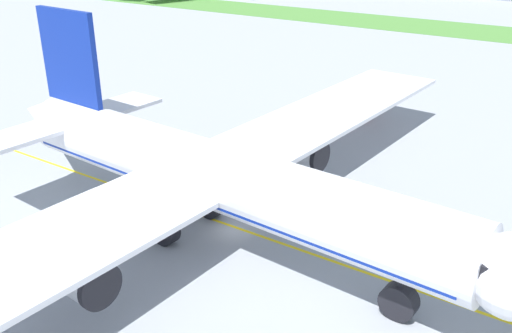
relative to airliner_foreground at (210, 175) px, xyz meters
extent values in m
plane|color=#9399A0|center=(0.67, 2.36, -6.54)|extent=(600.00, 600.00, 0.00)
cube|color=yellow|center=(0.67, 2.93, -6.53)|extent=(280.00, 0.36, 0.01)
cube|color=#4C8438|center=(0.67, 122.61, -6.49)|extent=(320.00, 24.00, 0.10)
cylinder|color=white|center=(0.80, -0.05, 0.18)|extent=(46.64, 8.73, 5.97)
cube|color=navy|center=(0.80, -0.05, -0.86)|extent=(44.76, 8.14, 0.72)
cone|color=white|center=(-25.03, 1.50, 0.63)|extent=(6.86, 5.46, 5.08)
cube|color=navy|center=(-18.64, 1.11, 7.94)|extent=(8.37, 1.09, 9.55)
cube|color=white|center=(-19.21, 7.13, 1.08)|extent=(5.66, 9.84, 0.42)
cube|color=white|center=(-19.92, -4.79, 1.08)|extent=(5.66, 9.84, 0.42)
cube|color=white|center=(-0.09, 23.90, -0.57)|extent=(12.68, 42.27, 0.48)
cylinder|color=#B7BABF|center=(0.74, 14.44, -2.37)|extent=(5.86, 3.62, 3.28)
cylinder|color=black|center=(3.57, 14.27, -2.37)|extent=(0.70, 3.47, 3.45)
cylinder|color=#B7BABF|center=(-0.99, -14.43, -2.37)|extent=(5.86, 3.62, 3.28)
cylinder|color=black|center=(1.84, -14.60, -2.37)|extent=(0.70, 3.47, 3.45)
cylinder|color=black|center=(18.39, -1.10, -3.96)|extent=(0.62, 0.62, 2.31)
cylinder|color=black|center=(18.39, -1.10, -5.12)|extent=(2.91, 1.44, 2.84)
cylinder|color=black|center=(-2.72, 3.30, -3.96)|extent=(0.62, 0.62, 2.31)
cylinder|color=black|center=(-2.72, 3.30, -5.12)|extent=(2.91, 1.44, 2.84)
cylinder|color=black|center=(-3.09, -2.96, -3.96)|extent=(0.62, 0.62, 2.31)
cylinder|color=black|center=(-3.09, -2.96, -5.12)|extent=(2.91, 1.44, 2.84)
cube|color=black|center=(24.69, -1.48, 0.93)|extent=(2.35, 4.59, 1.07)
sphere|color=black|center=(-16.62, 3.92, 0.72)|extent=(0.42, 0.42, 0.42)
sphere|color=black|center=(-13.68, 3.75, 0.72)|extent=(0.42, 0.42, 0.42)
sphere|color=black|center=(-10.75, 3.57, 0.72)|extent=(0.42, 0.42, 0.42)
sphere|color=black|center=(-7.82, 3.40, 0.72)|extent=(0.42, 0.42, 0.42)
sphere|color=black|center=(-4.89, 3.22, 0.72)|extent=(0.42, 0.42, 0.42)
sphere|color=black|center=(-1.96, 3.05, 0.72)|extent=(0.42, 0.42, 0.42)
sphere|color=black|center=(0.97, 2.87, 0.72)|extent=(0.42, 0.42, 0.42)
sphere|color=black|center=(3.91, 2.70, 0.72)|extent=(0.42, 0.42, 0.42)
sphere|color=black|center=(6.84, 2.52, 0.72)|extent=(0.42, 0.42, 0.42)
sphere|color=black|center=(9.77, 2.35, 0.72)|extent=(0.42, 0.42, 0.42)
sphere|color=black|center=(12.70, 2.17, 0.72)|extent=(0.42, 0.42, 0.42)
sphere|color=black|center=(15.63, 1.99, 0.72)|extent=(0.42, 0.42, 0.42)
sphere|color=black|center=(18.56, 1.82, 0.72)|extent=(0.42, 0.42, 0.42)
cylinder|color=black|center=(-7.43, -5.12, -6.12)|extent=(0.12, 0.12, 0.84)
cylinder|color=#BFE519|center=(-7.57, -5.06, -5.43)|extent=(0.10, 0.10, 0.54)
cylinder|color=black|center=(-7.25, -5.20, -6.12)|extent=(0.12, 0.12, 0.84)
cylinder|color=#BFE519|center=(-7.12, -5.26, -5.43)|extent=(0.10, 0.10, 0.54)
cube|color=#BFE519|center=(-7.34, -5.16, -5.40)|extent=(0.50, 0.40, 0.60)
sphere|color=#8C6647|center=(-7.34, -5.16, -4.97)|extent=(0.23, 0.23, 0.23)
cube|color=#B21E19|center=(-4.21, 39.40, -4.99)|extent=(4.11, 2.76, 2.19)
cube|color=#B21E19|center=(-6.58, 39.86, -5.25)|extent=(1.83, 2.24, 1.68)
cube|color=#263347|center=(-7.25, 39.99, -4.91)|extent=(0.41, 1.73, 0.74)
cylinder|color=black|center=(-6.78, 38.84, -6.09)|extent=(0.94, 0.47, 0.90)
cylinder|color=black|center=(-6.39, 40.88, -6.09)|extent=(0.94, 0.47, 0.90)
cylinder|color=black|center=(-3.47, 38.20, -6.09)|extent=(0.94, 0.47, 0.90)
cylinder|color=black|center=(-3.08, 40.24, -6.09)|extent=(0.94, 0.47, 0.90)
camera|label=1|loc=(28.32, -34.85, 20.69)|focal=39.08mm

